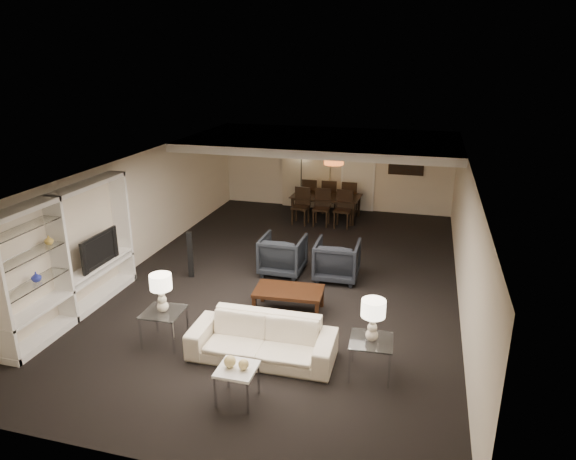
{
  "coord_description": "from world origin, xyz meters",
  "views": [
    {
      "loc": [
        2.66,
        -9.74,
        4.59
      ],
      "look_at": [
        0.0,
        0.0,
        1.1
      ],
      "focal_mm": 32.0,
      "sensor_mm": 36.0,
      "label": 1
    }
  ],
  "objects_px": {
    "dining_table": "(326,207)",
    "chair_fl": "(311,195)",
    "table_lamp_left": "(162,293)",
    "marble_table": "(238,384)",
    "coffee_table": "(289,300)",
    "vase_blue": "(36,277)",
    "sofa": "(262,339)",
    "chair_nl": "(300,206)",
    "armchair_left": "(283,255)",
    "floor_speaker": "(190,255)",
    "pendant_light": "(334,160)",
    "side_table_left": "(165,327)",
    "vase_amber": "(49,240)",
    "floor_lamp": "(301,179)",
    "chair_fr": "(350,197)",
    "armchair_right": "(337,260)",
    "table_lamp_right": "(373,320)",
    "chair_nm": "(321,208)",
    "television": "(95,249)",
    "side_table_right": "(370,357)",
    "chair_nr": "(343,210)",
    "chair_fm": "(330,196)"
  },
  "relations": [
    {
      "from": "chair_nl",
      "to": "armchair_left",
      "type": "bearing_deg",
      "value": -78.67
    },
    {
      "from": "armchair_left",
      "to": "television",
      "type": "distance_m",
      "value": 3.85
    },
    {
      "from": "armchair_left",
      "to": "television",
      "type": "relative_size",
      "value": 0.87
    },
    {
      "from": "chair_fr",
      "to": "vase_amber",
      "type": "bearing_deg",
      "value": 64.65
    },
    {
      "from": "table_lamp_right",
      "to": "chair_nm",
      "type": "bearing_deg",
      "value": 107.75
    },
    {
      "from": "floor_speaker",
      "to": "chair_nr",
      "type": "relative_size",
      "value": 0.99
    },
    {
      "from": "coffee_table",
      "to": "floor_lamp",
      "type": "bearing_deg",
      "value": 102.01
    },
    {
      "from": "coffee_table",
      "to": "chair_fl",
      "type": "height_order",
      "value": "chair_fl"
    },
    {
      "from": "vase_amber",
      "to": "dining_table",
      "type": "bearing_deg",
      "value": 66.23
    },
    {
      "from": "marble_table",
      "to": "chair_fr",
      "type": "bearing_deg",
      "value": 89.11
    },
    {
      "from": "marble_table",
      "to": "side_table_left",
      "type": "bearing_deg",
      "value": 147.09
    },
    {
      "from": "pendant_light",
      "to": "floor_lamp",
      "type": "distance_m",
      "value": 2.36
    },
    {
      "from": "dining_table",
      "to": "chair_fl",
      "type": "bearing_deg",
      "value": 135.32
    },
    {
      "from": "armchair_right",
      "to": "vase_amber",
      "type": "relative_size",
      "value": 6.05
    },
    {
      "from": "vase_blue",
      "to": "chair_fm",
      "type": "distance_m",
      "value": 9.09
    },
    {
      "from": "table_lamp_left",
      "to": "marble_table",
      "type": "relative_size",
      "value": 1.24
    },
    {
      "from": "pendant_light",
      "to": "table_lamp_right",
      "type": "height_order",
      "value": "pendant_light"
    },
    {
      "from": "side_table_left",
      "to": "vase_blue",
      "type": "height_order",
      "value": "vase_blue"
    },
    {
      "from": "coffee_table",
      "to": "vase_amber",
      "type": "relative_size",
      "value": 8.13
    },
    {
      "from": "coffee_table",
      "to": "vase_blue",
      "type": "bearing_deg",
      "value": -151.54
    },
    {
      "from": "side_table_left",
      "to": "vase_amber",
      "type": "xyz_separation_m",
      "value": [
        -2.02,
        -0.01,
        1.34
      ]
    },
    {
      "from": "dining_table",
      "to": "chair_fl",
      "type": "xyz_separation_m",
      "value": [
        -0.6,
        0.65,
        0.17
      ]
    },
    {
      "from": "armchair_right",
      "to": "coffee_table",
      "type": "bearing_deg",
      "value": 69.36
    },
    {
      "from": "marble_table",
      "to": "floor_lamp",
      "type": "relative_size",
      "value": 0.28
    },
    {
      "from": "sofa",
      "to": "television",
      "type": "xyz_separation_m",
      "value": [
        -3.69,
        1.1,
        0.73
      ]
    },
    {
      "from": "side_table_right",
      "to": "dining_table",
      "type": "distance_m",
      "value": 7.7
    },
    {
      "from": "side_table_right",
      "to": "chair_fm",
      "type": "xyz_separation_m",
      "value": [
        -2.16,
        8.04,
        0.22
      ]
    },
    {
      "from": "armchair_left",
      "to": "table_lamp_left",
      "type": "xyz_separation_m",
      "value": [
        -1.1,
        -3.3,
        0.49
      ]
    },
    {
      "from": "table_lamp_right",
      "to": "chair_nr",
      "type": "distance_m",
      "value": 6.93
    },
    {
      "from": "floor_speaker",
      "to": "pendant_light",
      "type": "bearing_deg",
      "value": 37.96
    },
    {
      "from": "coffee_table",
      "to": "armchair_left",
      "type": "bearing_deg",
      "value": 109.44
    },
    {
      "from": "chair_fr",
      "to": "floor_speaker",
      "type": "bearing_deg",
      "value": 64.81
    },
    {
      "from": "vase_blue",
      "to": "sofa",
      "type": "bearing_deg",
      "value": 6.37
    },
    {
      "from": "pendant_light",
      "to": "armchair_right",
      "type": "relative_size",
      "value": 0.55
    },
    {
      "from": "chair_nm",
      "to": "vase_amber",
      "type": "bearing_deg",
      "value": -116.88
    },
    {
      "from": "television",
      "to": "floor_lamp",
      "type": "distance_m",
      "value": 7.5
    },
    {
      "from": "armchair_left",
      "to": "side_table_left",
      "type": "relative_size",
      "value": 1.49
    },
    {
      "from": "vase_blue",
      "to": "floor_speaker",
      "type": "height_order",
      "value": "vase_blue"
    },
    {
      "from": "table_lamp_right",
      "to": "armchair_left",
      "type": "bearing_deg",
      "value": 124.88
    },
    {
      "from": "chair_nl",
      "to": "floor_lamp",
      "type": "relative_size",
      "value": 0.55
    },
    {
      "from": "chair_nl",
      "to": "chair_fl",
      "type": "xyz_separation_m",
      "value": [
        0.0,
        1.3,
        0.0
      ]
    },
    {
      "from": "television",
      "to": "side_table_right",
      "type": "bearing_deg",
      "value": -101.52
    },
    {
      "from": "television",
      "to": "vase_blue",
      "type": "bearing_deg",
      "value": 178.86
    },
    {
      "from": "floor_speaker",
      "to": "chair_fr",
      "type": "distance_m",
      "value": 6.04
    },
    {
      "from": "table_lamp_right",
      "to": "chair_fl",
      "type": "relative_size",
      "value": 0.64
    },
    {
      "from": "armchair_right",
      "to": "chair_fm",
      "type": "distance_m",
      "value": 4.86
    },
    {
      "from": "floor_speaker",
      "to": "dining_table",
      "type": "bearing_deg",
      "value": 46.09
    },
    {
      "from": "chair_fr",
      "to": "armchair_right",
      "type": "bearing_deg",
      "value": 95.78
    },
    {
      "from": "coffee_table",
      "to": "table_lamp_left",
      "type": "xyz_separation_m",
      "value": [
        -1.7,
        -1.6,
        0.69
      ]
    },
    {
      "from": "dining_table",
      "to": "chair_fl",
      "type": "relative_size",
      "value": 1.92
    }
  ]
}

